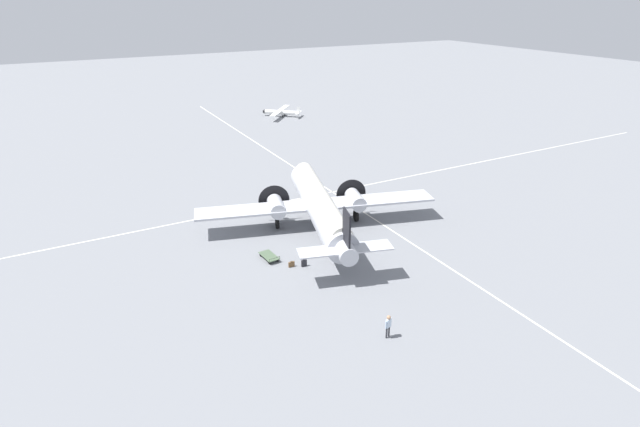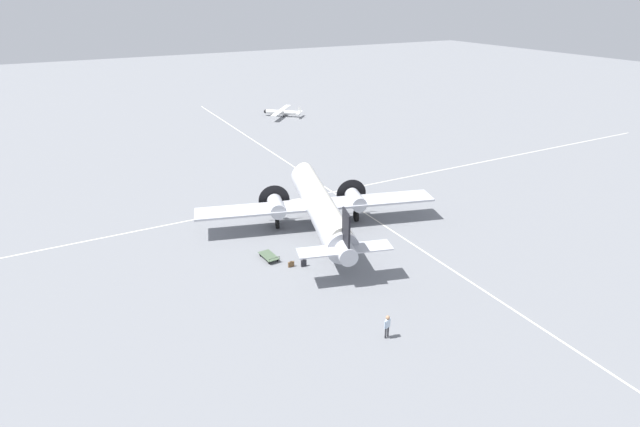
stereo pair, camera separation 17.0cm
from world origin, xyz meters
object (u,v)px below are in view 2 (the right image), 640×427
Objects in this scene: airliner_main at (319,203)px; baggage_cart at (269,256)px; suitcase_near_door at (291,264)px; suitcase_upright_spare at (304,263)px; crew_foreground at (387,324)px; light_aircraft_distant at (282,112)px.

airliner_main reaches higher than baggage_cart.
suitcase_near_door is 1.02m from suitcase_upright_spare.
airliner_main is 13.45× the size of crew_foreground.
suitcase_upright_spare is at bearing 78.61° from crew_foreground.
baggage_cart is at bearing 132.81° from airliner_main.
light_aircraft_distant reaches higher than suitcase_upright_spare.
suitcase_near_door is at bearing 83.22° from crew_foreground.
light_aircraft_distant is (-16.11, -44.18, -1.76)m from airliner_main.
suitcase_upright_spare is at bearing 155.93° from suitcase_near_door.
baggage_cart is at bearing -62.18° from suitcase_near_door.
baggage_cart is (1.09, -2.06, 0.05)m from suitcase_near_door.
airliner_main is 7.63m from suitcase_upright_spare.
crew_foreground is 0.22× the size of light_aircraft_distant.
suitcase_upright_spare is 0.30× the size of baggage_cart.
crew_foreground is (3.88, 16.47, -1.52)m from airliner_main.
crew_foreground is 3.28× the size of suitcase_near_door.
suitcase_upright_spare is 0.08× the size of light_aircraft_distant.
airliner_main is 10.69× the size of baggage_cart.
airliner_main is 2.92× the size of light_aircraft_distant.
suitcase_near_door is 2.33m from baggage_cart.
crew_foreground is 63.86m from light_aircraft_distant.
airliner_main is 7.95m from suitcase_near_door.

